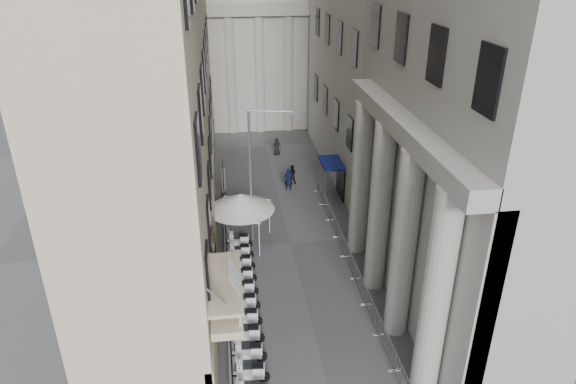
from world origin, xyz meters
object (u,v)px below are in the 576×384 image
Objects in this scene: security_tent at (235,199)px; street_lamp at (256,165)px; pedestrian_a at (288,179)px; pedestrian_b at (292,174)px; info_kiosk at (226,207)px.

security_tent is 2.95m from street_lamp.
security_tent is 8.79m from pedestrian_a.
security_tent is 2.32× the size of pedestrian_a.
security_tent is at bearing 62.48° from pedestrian_b.
security_tent reaches higher than pedestrian_a.
street_lamp reaches higher than info_kiosk.
info_kiosk is at bearing 48.45° from pedestrian_b.
info_kiosk is (-0.59, 2.81, -1.97)m from security_tent.
pedestrian_a is 1.36m from pedestrian_b.
info_kiosk is at bearing 101.91° from security_tent.
street_lamp is 9.42m from pedestrian_a.
street_lamp is 5.90m from info_kiosk.
info_kiosk is 1.07× the size of pedestrian_a.
security_tent is 2.66× the size of pedestrian_b.
security_tent is 2.17× the size of info_kiosk.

